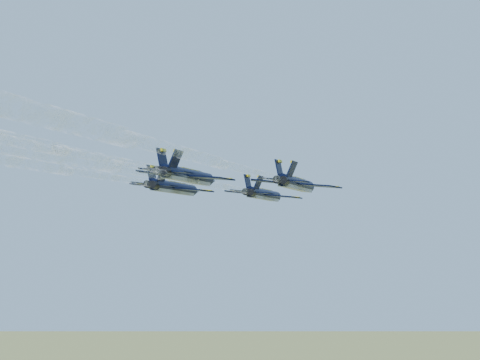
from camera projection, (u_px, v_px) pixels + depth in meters
The scene contains 6 objects.
jet_lead at pixel (264, 195), 115.28m from camera, with size 12.48×16.52×3.58m.
jet_left at pixel (175, 188), 104.45m from camera, with size 12.48×16.52×3.58m.
jet_right at pixel (297, 184), 98.99m from camera, with size 12.48×16.52×3.58m.
jet_slot at pixel (188, 176), 89.49m from camera, with size 12.48×16.52×3.58m.
smoke_trail_lead at pixel (41, 136), 61.06m from camera, with size 16.00×77.51×2.24m.
smoke_trail_right at pixel (32, 92), 44.77m from camera, with size 16.00×77.51×2.24m.
Camera 1 is at (54.95, -90.19, 96.90)m, focal length 55.00 mm.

